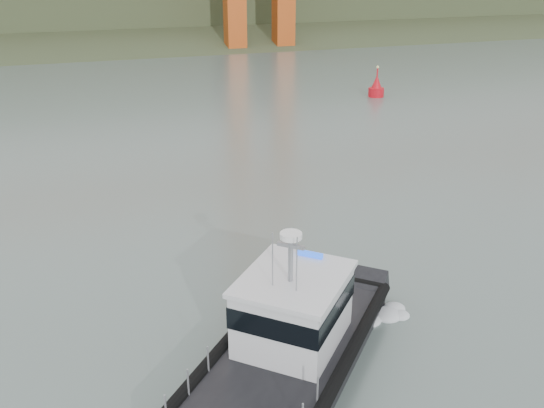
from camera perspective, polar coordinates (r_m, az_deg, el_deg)
The scene contains 3 objects.
ground at distance 25.60m, azimuth 1.58°, elevation -11.84°, with size 400.00×400.00×0.00m, color #576761.
patrol_boat at distance 22.66m, azimuth 1.63°, elevation -12.44°, with size 11.37×11.95×5.88m.
nav_buoy at distance 67.19m, azimuth 9.80°, elevation 10.70°, with size 1.67×1.67×3.49m.
Camera 1 is at (-7.28, -19.79, 14.52)m, focal length 40.00 mm.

